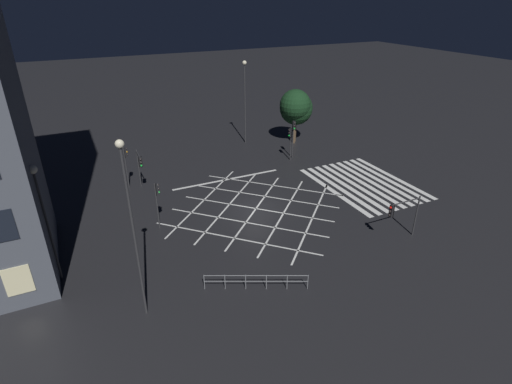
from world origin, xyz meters
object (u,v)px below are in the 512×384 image
(traffic_light_se_cross, at_px, (290,137))
(traffic_light_ne_main, at_px, (140,164))
(traffic_light_ne_cross, at_px, (126,159))
(street_lamp_far, at_px, (41,202))
(street_tree_near, at_px, (295,105))
(traffic_light_se_main, at_px, (293,132))
(street_tree_far, at_px, (296,108))
(street_lamp_east, at_px, (131,214))
(street_lamp_west, at_px, (245,89))
(traffic_light_sw_cross, at_px, (402,211))
(traffic_light_median_north, at_px, (157,196))

(traffic_light_se_cross, bearing_deg, traffic_light_ne_main, 2.40)
(traffic_light_ne_cross, height_order, street_lamp_far, street_lamp_far)
(traffic_light_ne_main, distance_m, street_tree_near, 19.98)
(traffic_light_se_main, bearing_deg, street_tree_near, 147.95)
(traffic_light_se_main, height_order, street_tree_far, street_tree_far)
(street_lamp_east, height_order, street_lamp_west, street_lamp_east)
(traffic_light_ne_cross, distance_m, street_lamp_west, 16.78)
(traffic_light_ne_main, bearing_deg, traffic_light_sw_cross, 42.57)
(street_lamp_east, xyz_separation_m, street_tree_near, (21.31, -22.25, -1.81))
(traffic_light_median_north, distance_m, street_lamp_east, 10.00)
(traffic_light_se_main, height_order, street_lamp_west, street_lamp_west)
(traffic_light_sw_cross, xyz_separation_m, street_tree_far, (22.18, -4.47, 1.71))
(traffic_light_se_cross, xyz_separation_m, traffic_light_ne_cross, (0.55, 16.88, 0.27))
(traffic_light_median_north, xyz_separation_m, traffic_light_ne_main, (7.22, -0.12, -0.08))
(street_lamp_west, xyz_separation_m, street_tree_near, (-2.68, -5.22, -1.82))
(traffic_light_se_main, height_order, street_lamp_far, street_lamp_far)
(traffic_light_se_cross, relative_size, street_tree_near, 0.56)
(traffic_light_ne_main, xyz_separation_m, street_tree_near, (5.29, -19.16, 1.98))
(traffic_light_ne_cross, xyz_separation_m, street_lamp_east, (-17.23, 2.10, 3.59))
(traffic_light_median_north, relative_size, traffic_light_ne_cross, 0.96)
(traffic_light_median_north, bearing_deg, street_lamp_west, 47.19)
(traffic_light_se_main, height_order, traffic_light_ne_main, traffic_light_se_main)
(street_lamp_west, height_order, street_lamp_far, street_lamp_west)
(traffic_light_se_cross, bearing_deg, traffic_light_ne_cross, -1.86)
(street_lamp_far, bearing_deg, traffic_light_se_cross, -64.00)
(traffic_light_se_main, distance_m, traffic_light_ne_main, 16.55)
(traffic_light_median_north, xyz_separation_m, traffic_light_ne_cross, (8.43, 0.86, 0.11))
(traffic_light_se_cross, xyz_separation_m, street_tree_far, (5.07, -3.68, 1.53))
(traffic_light_median_north, bearing_deg, traffic_light_se_cross, 26.20)
(traffic_light_se_main, distance_m, street_lamp_east, 26.22)
(traffic_light_sw_cross, xyz_separation_m, traffic_light_ne_cross, (17.66, 16.09, 0.44))
(traffic_light_median_north, distance_m, traffic_light_ne_main, 7.22)
(street_lamp_east, bearing_deg, traffic_light_ne_cross, -6.96)
(traffic_light_se_cross, bearing_deg, street_lamp_west, -75.05)
(street_lamp_west, distance_m, street_tree_far, 6.50)
(street_lamp_west, distance_m, street_lamp_far, 28.26)
(traffic_light_ne_cross, height_order, street_tree_near, street_tree_near)
(traffic_light_ne_main, bearing_deg, street_lamp_far, -34.40)
(traffic_light_se_cross, height_order, street_lamp_east, street_lamp_east)
(traffic_light_se_cross, xyz_separation_m, street_lamp_west, (7.31, 1.95, 3.88))
(traffic_light_sw_cross, xyz_separation_m, traffic_light_se_main, (17.51, -1.40, 0.59))
(street_lamp_west, bearing_deg, street_tree_far, -111.65)
(traffic_light_sw_cross, xyz_separation_m, street_tree_near, (21.74, -4.05, 2.23))
(traffic_light_ne_cross, relative_size, street_lamp_far, 0.51)
(street_lamp_east, relative_size, street_tree_far, 1.70)
(street_lamp_west, bearing_deg, traffic_light_ne_cross, 114.36)
(traffic_light_se_main, xyz_separation_m, street_lamp_east, (-17.07, 19.60, 3.44))
(street_lamp_far, bearing_deg, street_tree_near, -58.93)
(traffic_light_ne_main, xyz_separation_m, street_lamp_east, (-16.01, 3.08, 3.79))
(traffic_light_sw_cross, xyz_separation_m, traffic_light_ne_main, (16.45, 15.11, 0.25))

